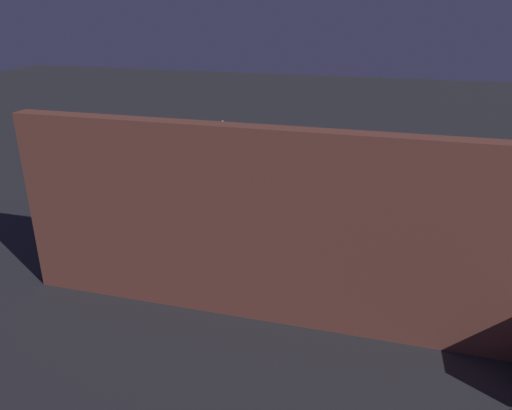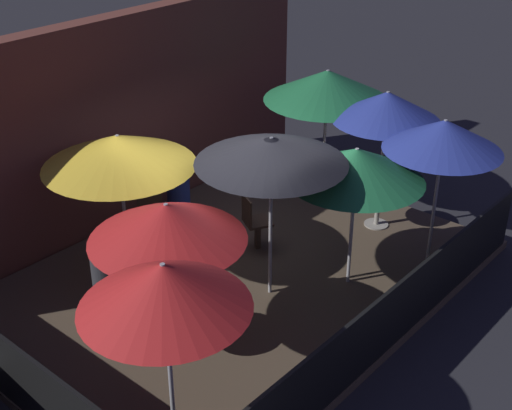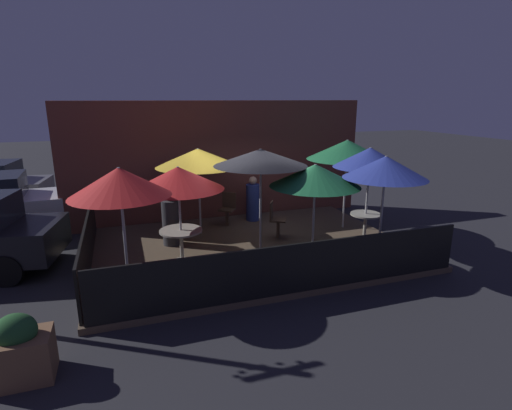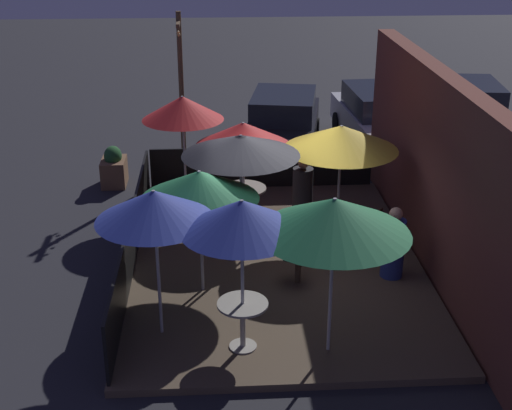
# 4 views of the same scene
# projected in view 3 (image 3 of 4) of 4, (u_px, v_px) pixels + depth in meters

# --- Properties ---
(ground_plane) EXTENTS (60.00, 60.00, 0.00)m
(ground_plane) POSITION_uv_depth(u_px,v_px,m) (250.00, 250.00, 9.73)
(ground_plane) COLOR #26262B
(patio_deck) EXTENTS (7.33, 5.24, 0.12)m
(patio_deck) POSITION_uv_depth(u_px,v_px,m) (250.00, 248.00, 9.71)
(patio_deck) COLOR brown
(patio_deck) RESTS_ON ground_plane
(building_wall) EXTENTS (8.93, 0.36, 3.52)m
(building_wall) POSITION_uv_depth(u_px,v_px,m) (220.00, 161.00, 11.87)
(building_wall) COLOR brown
(building_wall) RESTS_ON ground_plane
(fence_front) EXTENTS (7.13, 0.05, 0.95)m
(fence_front) POSITION_uv_depth(u_px,v_px,m) (294.00, 269.00, 7.22)
(fence_front) COLOR black
(fence_front) RESTS_ON patio_deck
(fence_side_left) EXTENTS (0.05, 5.04, 0.95)m
(fence_side_left) POSITION_uv_depth(u_px,v_px,m) (88.00, 244.00, 8.44)
(fence_side_left) COLOR black
(fence_side_left) RESTS_ON patio_deck
(patio_umbrella_0) EXTENTS (1.90, 1.90, 2.11)m
(patio_umbrella_0) POSITION_uv_depth(u_px,v_px,m) (178.00, 178.00, 8.22)
(patio_umbrella_0) COLOR #B2B2B7
(patio_umbrella_0) RESTS_ON patio_deck
(patio_umbrella_1) EXTENTS (1.72, 1.72, 2.35)m
(patio_umbrella_1) POSITION_uv_depth(u_px,v_px,m) (370.00, 158.00, 9.35)
(patio_umbrella_1) COLOR #B2B2B7
(patio_umbrella_1) RESTS_ON patio_deck
(patio_umbrella_2) EXTENTS (2.13, 2.13, 2.41)m
(patio_umbrella_2) POSITION_uv_depth(u_px,v_px,m) (347.00, 150.00, 10.52)
(patio_umbrella_2) COLOR #B2B2B7
(patio_umbrella_2) RESTS_ON patio_deck
(patio_umbrella_3) EXTENTS (2.16, 2.16, 2.24)m
(patio_umbrella_3) POSITION_uv_depth(u_px,v_px,m) (198.00, 158.00, 10.06)
(patio_umbrella_3) COLOR #B2B2B7
(patio_umbrella_3) RESTS_ON patio_deck
(patio_umbrella_4) EXTENTS (1.71, 1.71, 2.35)m
(patio_umbrella_4) POSITION_uv_depth(u_px,v_px,m) (120.00, 182.00, 6.70)
(patio_umbrella_4) COLOR #B2B2B7
(patio_umbrella_4) RESTS_ON patio_deck
(patio_umbrella_5) EXTENTS (1.92, 1.92, 2.14)m
(patio_umbrella_5) POSITION_uv_depth(u_px,v_px,m) (315.00, 175.00, 8.32)
(patio_umbrella_5) COLOR #B2B2B7
(patio_umbrella_5) RESTS_ON patio_deck
(patio_umbrella_6) EXTENTS (2.04, 2.04, 2.41)m
(patio_umbrella_6) POSITION_uv_depth(u_px,v_px,m) (261.00, 158.00, 8.57)
(patio_umbrella_6) COLOR #B2B2B7
(patio_umbrella_6) RESTS_ON patio_deck
(patio_umbrella_7) EXTENTS (1.71, 1.71, 2.33)m
(patio_umbrella_7) POSITION_uv_depth(u_px,v_px,m) (385.00, 167.00, 8.10)
(patio_umbrella_7) COLOR #B2B2B7
(patio_umbrella_7) RESTS_ON patio_deck
(dining_table_0) EXTENTS (0.91, 0.91, 0.74)m
(dining_table_0) POSITION_uv_depth(u_px,v_px,m) (181.00, 237.00, 8.55)
(dining_table_0) COLOR #9E998E
(dining_table_0) RESTS_ON patio_deck
(dining_table_1) EXTENTS (0.74, 0.74, 0.74)m
(dining_table_1) POSITION_uv_depth(u_px,v_px,m) (365.00, 220.00, 9.75)
(dining_table_1) COLOR #9E998E
(dining_table_1) RESTS_ON patio_deck
(patio_chair_0) EXTENTS (0.54, 0.54, 0.93)m
(patio_chair_0) POSITION_uv_depth(u_px,v_px,m) (276.00, 218.00, 10.13)
(patio_chair_0) COLOR #4C3828
(patio_chair_0) RESTS_ON patio_deck
(patio_chair_1) EXTENTS (0.56, 0.56, 0.92)m
(patio_chair_1) POSITION_uv_depth(u_px,v_px,m) (228.00, 208.00, 11.15)
(patio_chair_1) COLOR #4C3828
(patio_chair_1) RESTS_ON patio_deck
(patron_0) EXTENTS (0.51, 0.51, 1.30)m
(patron_0) POSITION_uv_depth(u_px,v_px,m) (253.00, 201.00, 11.58)
(patron_0) COLOR navy
(patron_0) RESTS_ON patio_deck
(patron_1) EXTENTS (0.47, 0.47, 1.32)m
(patron_1) POSITION_uv_depth(u_px,v_px,m) (171.00, 221.00, 9.63)
(patron_1) COLOR #333338
(patron_1) RESTS_ON patio_deck
(planter_box) EXTENTS (0.79, 0.55, 0.94)m
(planter_box) POSITION_uv_depth(u_px,v_px,m) (19.00, 351.00, 5.15)
(planter_box) COLOR brown
(planter_box) RESTS_ON ground_plane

